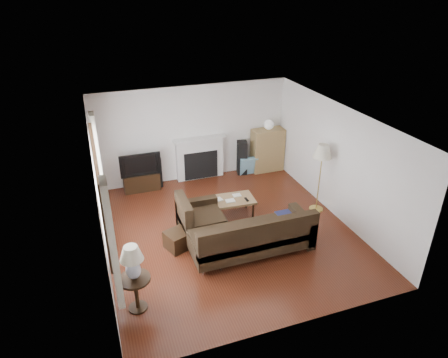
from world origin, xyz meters
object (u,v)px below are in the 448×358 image
object	(u,v)px
bookshelf	(267,150)
coffee_table	(229,208)
tv_stand	(142,181)
floor_lamp	(320,178)
sectional_sofa	(251,233)
side_table	(136,293)

from	to	relation	value
bookshelf	coffee_table	bearing A→B (deg)	-133.12
tv_stand	bookshelf	size ratio (longest dim) A/B	0.75
bookshelf	floor_lamp	bearing A→B (deg)	-85.57
floor_lamp	tv_stand	bearing A→B (deg)	147.42
bookshelf	sectional_sofa	xyz separation A→B (m)	(-1.86, -3.31, -0.18)
sectional_sofa	floor_lamp	bearing A→B (deg)	25.16
tv_stand	bookshelf	world-z (taller)	bookshelf
tv_stand	side_table	size ratio (longest dim) A/B	1.41
coffee_table	floor_lamp	world-z (taller)	floor_lamp
floor_lamp	side_table	xyz separation A→B (m)	(-4.37, -1.76, -0.50)
floor_lamp	coffee_table	bearing A→B (deg)	168.83
sectional_sofa	coffee_table	xyz separation A→B (m)	(0.03, 1.36, -0.20)
bookshelf	side_table	size ratio (longest dim) A/B	1.89
tv_stand	sectional_sofa	distance (m)	3.68
tv_stand	floor_lamp	world-z (taller)	floor_lamp
tv_stand	coffee_table	bearing A→B (deg)	-49.72
coffee_table	floor_lamp	bearing A→B (deg)	-7.37
coffee_table	side_table	bearing A→B (deg)	-133.79
tv_stand	coffee_table	xyz separation A→B (m)	(1.64, -1.94, -0.00)
bookshelf	side_table	world-z (taller)	bookshelf
sectional_sofa	floor_lamp	distance (m)	2.29
sectional_sofa	side_table	world-z (taller)	sectional_sofa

